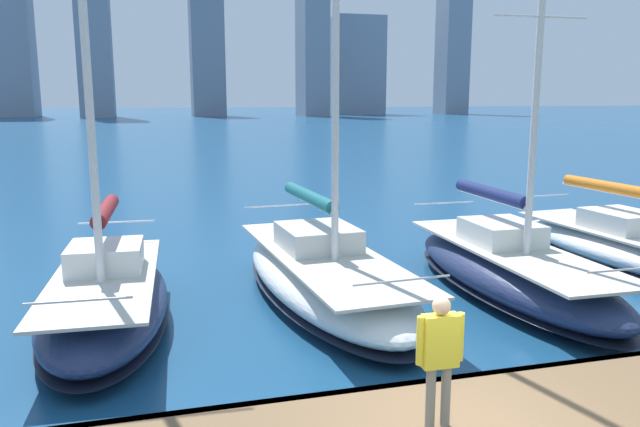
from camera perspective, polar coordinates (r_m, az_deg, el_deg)
name	(u,v)px	position (r m, az deg, el deg)	size (l,w,h in m)	color
dock_pier	(456,427)	(8.73, 12.30, -18.52)	(28.00, 2.80, 0.60)	brown
city_skyline	(116,39)	(167.51, -18.15, 14.92)	(167.59, 23.78, 46.53)	gray
sailboat_orange	(633,247)	(19.70, 26.70, -2.74)	(3.12, 9.00, 11.44)	silver
sailboat_navy	(510,268)	(15.89, 16.95, -4.77)	(2.66, 8.31, 10.00)	navy
sailboat_teal	(324,272)	(14.88, 0.41, -5.42)	(3.42, 9.04, 11.33)	white
sailboat_maroon	(106,296)	(13.77, -19.00, -7.17)	(2.81, 7.11, 11.37)	navy
person_yellow_shirt	(440,350)	(8.12, 10.90, -12.12)	(0.64, 0.23, 1.74)	gray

